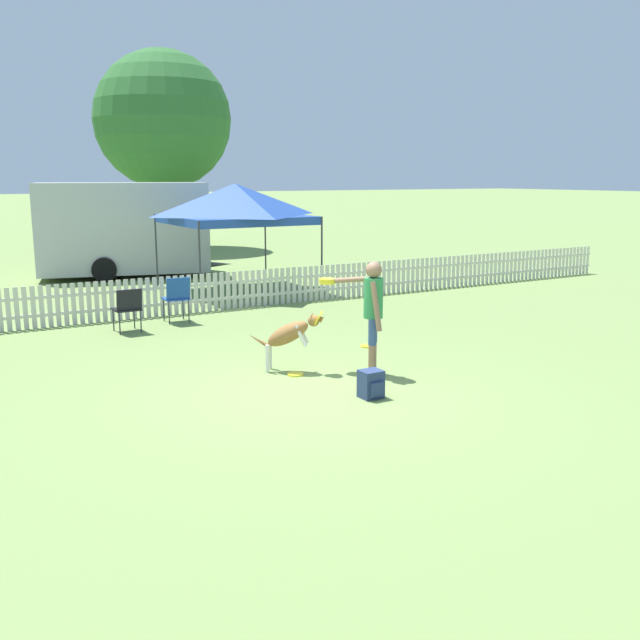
{
  "coord_description": "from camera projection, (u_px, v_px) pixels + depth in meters",
  "views": [
    {
      "loc": [
        -4.53,
        -8.04,
        2.88
      ],
      "look_at": [
        0.64,
        0.83,
        0.8
      ],
      "focal_mm": 40.0,
      "sensor_mm": 36.0,
      "label": 1
    }
  ],
  "objects": [
    {
      "name": "ground_plane",
      "position": [
        310.0,
        393.0,
        9.62
      ],
      "size": [
        240.0,
        240.0,
        0.0
      ],
      "primitive_type": "plane",
      "color": "olive"
    },
    {
      "name": "folding_chair_center",
      "position": [
        177.0,
        295.0,
        14.12
      ],
      "size": [
        0.49,
        0.52,
        0.93
      ],
      "rotation": [
        0.0,
        0.0,
        3.09
      ],
      "color": "#333338",
      "rests_on": "ground_plane"
    },
    {
      "name": "leaping_dog",
      "position": [
        290.0,
        333.0,
        10.58
      ],
      "size": [
        1.0,
        0.83,
        0.94
      ],
      "rotation": [
        0.0,
        0.0,
        -2.23
      ],
      "color": "olive",
      "rests_on": "ground_plane"
    },
    {
      "name": "canopy_tent_main",
      "position": [
        235.0,
        204.0,
        17.73
      ],
      "size": [
        3.19,
        3.19,
        2.7
      ],
      "color": "#333338",
      "rests_on": "ground_plane"
    },
    {
      "name": "handler_person",
      "position": [
        370.0,
        304.0,
        10.34
      ],
      "size": [
        0.72,
        1.05,
        1.67
      ],
      "rotation": [
        0.0,
        0.0,
        0.91
      ],
      "color": "#8C664C",
      "rests_on": "ground_plane"
    },
    {
      "name": "tree_left_grove",
      "position": [
        163.0,
        120.0,
        27.6
      ],
      "size": [
        5.29,
        5.29,
        7.67
      ],
      "color": "#4C3823",
      "rests_on": "ground_plane"
    },
    {
      "name": "equipment_trailer",
      "position": [
        123.0,
        228.0,
        20.6
      ],
      "size": [
        5.63,
        3.21,
        2.7
      ],
      "rotation": [
        0.0,
        0.0,
        -0.24
      ],
      "color": "#B7B7B7",
      "rests_on": "ground_plane"
    },
    {
      "name": "frisbee_near_dog",
      "position": [
        368.0,
        346.0,
        12.23
      ],
      "size": [
        0.24,
        0.24,
        0.02
      ],
      "color": "yellow",
      "rests_on": "ground_plane"
    },
    {
      "name": "picket_fence",
      "position": [
        162.0,
        296.0,
        14.86
      ],
      "size": [
        26.35,
        0.04,
        0.83
      ],
      "color": "beige",
      "rests_on": "ground_plane"
    },
    {
      "name": "frisbee_near_handler",
      "position": [
        296.0,
        374.0,
        10.49
      ],
      "size": [
        0.24,
        0.24,
        0.02
      ],
      "color": "yellow",
      "rests_on": "ground_plane"
    },
    {
      "name": "backpack_on_grass",
      "position": [
        371.0,
        384.0,
        9.38
      ],
      "size": [
        0.29,
        0.29,
        0.37
      ],
      "color": "navy",
      "rests_on": "ground_plane"
    },
    {
      "name": "folding_chair_blue_left",
      "position": [
        128.0,
        306.0,
        13.25
      ],
      "size": [
        0.48,
        0.5,
        0.84
      ],
      "rotation": [
        0.0,
        0.0,
        3.17
      ],
      "color": "#333338",
      "rests_on": "ground_plane"
    }
  ]
}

